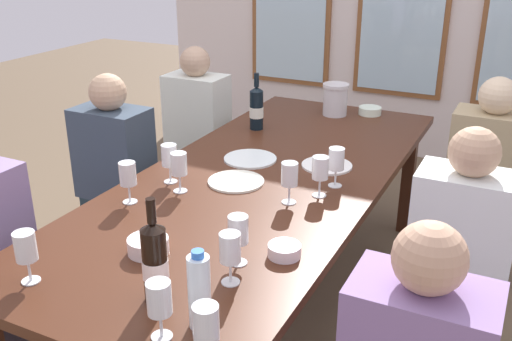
# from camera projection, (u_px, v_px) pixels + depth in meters

# --- Properties ---
(ground_plane) EXTENTS (12.00, 12.00, 0.00)m
(ground_plane) POSITION_uv_depth(u_px,v_px,m) (261.00, 312.00, 2.92)
(ground_plane) COLOR brown
(dining_table) EXTENTS (1.04, 2.55, 0.74)m
(dining_table) POSITION_uv_depth(u_px,v_px,m) (262.00, 189.00, 2.67)
(dining_table) COLOR #462314
(dining_table) RESTS_ON ground
(white_plate_0) EXTENTS (0.26, 0.26, 0.01)m
(white_plate_0) POSITION_uv_depth(u_px,v_px,m) (250.00, 159.00, 2.83)
(white_plate_0) COLOR white
(white_plate_0) RESTS_ON dining_table
(white_plate_1) EXTENTS (0.24, 0.24, 0.01)m
(white_plate_1) POSITION_uv_depth(u_px,v_px,m) (327.00, 165.00, 2.75)
(white_plate_1) COLOR white
(white_plate_1) RESTS_ON dining_table
(white_plate_2) EXTENTS (0.25, 0.25, 0.01)m
(white_plate_2) POSITION_uv_depth(u_px,v_px,m) (236.00, 181.00, 2.57)
(white_plate_2) COLOR white
(white_plate_2) RESTS_ON dining_table
(metal_pitcher) EXTENTS (0.16, 0.16, 0.19)m
(metal_pitcher) POSITION_uv_depth(u_px,v_px,m) (335.00, 99.00, 3.48)
(metal_pitcher) COLOR silver
(metal_pitcher) RESTS_ON dining_table
(wine_bottle_0) EXTENTS (0.08, 0.08, 0.33)m
(wine_bottle_0) POSITION_uv_depth(u_px,v_px,m) (155.00, 261.00, 1.71)
(wine_bottle_0) COLOR black
(wine_bottle_0) RESTS_ON dining_table
(wine_bottle_1) EXTENTS (0.08, 0.08, 0.32)m
(wine_bottle_1) POSITION_uv_depth(u_px,v_px,m) (256.00, 108.00, 3.23)
(wine_bottle_1) COLOR black
(wine_bottle_1) RESTS_ON dining_table
(tasting_bowl_0) EXTENTS (0.14, 0.14, 0.05)m
(tasting_bowl_0) POSITION_uv_depth(u_px,v_px,m) (370.00, 111.00, 3.52)
(tasting_bowl_0) COLOR white
(tasting_bowl_0) RESTS_ON dining_table
(tasting_bowl_1) EXTENTS (0.11, 0.11, 0.04)m
(tasting_bowl_1) POSITION_uv_depth(u_px,v_px,m) (284.00, 250.00, 1.99)
(tasting_bowl_1) COLOR white
(tasting_bowl_1) RESTS_ON dining_table
(tasting_bowl_2) EXTENTS (0.14, 0.14, 0.05)m
(tasting_bowl_2) POSITION_uv_depth(u_px,v_px,m) (148.00, 245.00, 2.01)
(tasting_bowl_2) COLOR white
(tasting_bowl_2) RESTS_ON dining_table
(water_bottle) EXTENTS (0.06, 0.06, 0.24)m
(water_bottle) POSITION_uv_depth(u_px,v_px,m) (199.00, 291.00, 1.60)
(water_bottle) COLOR white
(water_bottle) RESTS_ON dining_table
(wine_glass_0) EXTENTS (0.07, 0.07, 0.17)m
(wine_glass_0) POSITION_uv_depth(u_px,v_px,m) (159.00, 300.00, 1.55)
(wine_glass_0) COLOR white
(wine_glass_0) RESTS_ON dining_table
(wine_glass_1) EXTENTS (0.07, 0.07, 0.17)m
(wine_glass_1) POSITION_uv_depth(u_px,v_px,m) (238.00, 232.00, 1.91)
(wine_glass_1) COLOR white
(wine_glass_1) RESTS_ON dining_table
(wine_glass_2) EXTENTS (0.07, 0.07, 0.17)m
(wine_glass_2) POSITION_uv_depth(u_px,v_px,m) (230.00, 250.00, 1.80)
(wine_glass_2) COLOR white
(wine_glass_2) RESTS_ON dining_table
(wine_glass_3) EXTENTS (0.07, 0.07, 0.17)m
(wine_glass_3) POSITION_uv_depth(u_px,v_px,m) (169.00, 157.00, 2.54)
(wine_glass_3) COLOR white
(wine_glass_3) RESTS_ON dining_table
(wine_glass_4) EXTENTS (0.07, 0.07, 0.17)m
(wine_glass_4) POSITION_uv_depth(u_px,v_px,m) (179.00, 166.00, 2.44)
(wine_glass_4) COLOR white
(wine_glass_4) RESTS_ON dining_table
(wine_glass_5) EXTENTS (0.07, 0.07, 0.17)m
(wine_glass_5) POSITION_uv_depth(u_px,v_px,m) (206.00, 325.00, 1.46)
(wine_glass_5) COLOR white
(wine_glass_5) RESTS_ON dining_table
(wine_glass_6) EXTENTS (0.07, 0.07, 0.17)m
(wine_glass_6) POSITION_uv_depth(u_px,v_px,m) (336.00, 160.00, 2.49)
(wine_glass_6) COLOR white
(wine_glass_6) RESTS_ON dining_table
(wine_glass_7) EXTENTS (0.07, 0.07, 0.17)m
(wine_glass_7) POSITION_uv_depth(u_px,v_px,m) (128.00, 176.00, 2.34)
(wine_glass_7) COLOR white
(wine_glass_7) RESTS_ON dining_table
(wine_glass_8) EXTENTS (0.07, 0.07, 0.17)m
(wine_glass_8) POSITION_uv_depth(u_px,v_px,m) (25.00, 248.00, 1.80)
(wine_glass_8) COLOR white
(wine_glass_8) RESTS_ON dining_table
(wine_glass_9) EXTENTS (0.07, 0.07, 0.17)m
(wine_glass_9) POSITION_uv_depth(u_px,v_px,m) (290.00, 176.00, 2.34)
(wine_glass_9) COLOR white
(wine_glass_9) RESTS_ON dining_table
(wine_glass_10) EXTENTS (0.07, 0.07, 0.17)m
(wine_glass_10) POSITION_uv_depth(u_px,v_px,m) (320.00, 169.00, 2.40)
(wine_glass_10) COLOR white
(wine_glass_10) RESTS_ON dining_table
(seated_person_0) EXTENTS (0.38, 0.24, 1.11)m
(seated_person_0) POSITION_uv_depth(u_px,v_px,m) (198.00, 136.00, 3.81)
(seated_person_0) COLOR #383232
(seated_person_0) RESTS_ON ground
(seated_person_1) EXTENTS (0.38, 0.24, 1.11)m
(seated_person_1) POSITION_uv_depth(u_px,v_px,m) (484.00, 187.00, 3.06)
(seated_person_1) COLOR #243340
(seated_person_1) RESTS_ON ground
(seated_person_4) EXTENTS (0.38, 0.24, 1.11)m
(seated_person_4) POSITION_uv_depth(u_px,v_px,m) (117.00, 182.00, 3.12)
(seated_person_4) COLOR #21343B
(seated_person_4) RESTS_ON ground
(seated_person_5) EXTENTS (0.38, 0.24, 1.11)m
(seated_person_5) POSITION_uv_depth(u_px,v_px,m) (457.00, 267.00, 2.33)
(seated_person_5) COLOR #2B2636
(seated_person_5) RESTS_ON ground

